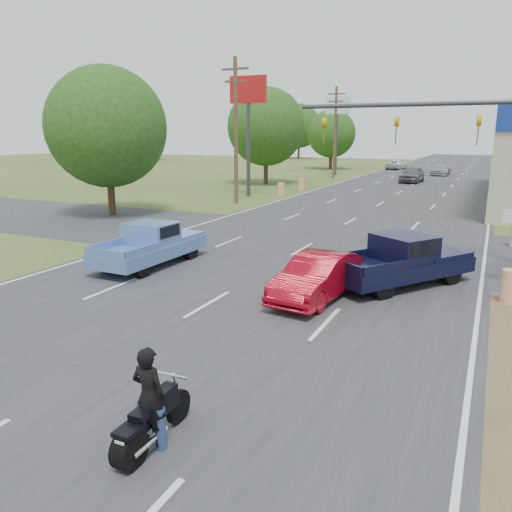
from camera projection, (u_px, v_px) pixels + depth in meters
The scene contains 23 objects.
main_road at pixel (400, 193), 42.69m from camera, with size 15.00×180.00×0.02m, color #2D2D30.
cross_road at pixel (317, 241), 23.39m from camera, with size 120.00×10.00×0.02m, color #2D2D30.
utility_pole_5 at pixel (236, 128), 34.87m from camera, with size 2.00×0.28×10.00m.
utility_pole_6 at pixel (335, 130), 55.92m from camera, with size 2.00×0.28×10.00m.
tree_0 at pixel (107, 127), 29.74m from camera, with size 7.14×7.14×8.84m.
tree_1 at pixel (266, 127), 48.76m from camera, with size 7.56×7.56×9.36m.
tree_2 at pixel (331, 134), 70.25m from camera, with size 6.72×6.72×8.32m.
tree_4 at pixel (139, 124), 94.72m from camera, with size 9.24×9.24×11.44m.
tree_6 at pixel (299, 126), 101.91m from camera, with size 8.82×8.82×10.92m.
barrel_0 at pixel (511, 287), 14.68m from camera, with size 0.56×0.56×1.00m, color orange.
barrel_2 at pixel (281, 189), 40.86m from camera, with size 0.56×0.56×1.00m, color orange.
barrel_3 at pixel (302, 185), 44.24m from camera, with size 0.56×0.56×1.00m, color orange.
pole_sign_left_near at pixel (248, 103), 38.35m from camera, with size 3.00×0.35×9.20m.
pole_sign_left_far at pixel (337, 114), 59.41m from camera, with size 3.00×0.35×9.20m.
signal_mast at pixel (458, 136), 18.95m from camera, with size 9.12×0.40×7.00m.
red_convertible at pixel (317, 277), 15.02m from camera, with size 1.44×4.12×1.36m, color maroon.
motorcycle at pixel (149, 424), 7.83m from camera, with size 0.59×1.93×0.98m.
rider at pixel (149, 401), 7.78m from camera, with size 0.59×0.39×1.62m, color black.
blue_pickup at pixel (152, 243), 18.95m from camera, with size 2.01×4.98×1.64m.
navy_pickup at pixel (403, 260), 16.42m from camera, with size 4.46×5.27×1.68m.
distant_car_grey at pixel (412, 175), 51.46m from camera, with size 1.95×4.83×1.65m, color #5B5B60.
distant_car_silver at pixel (441, 169), 60.79m from camera, with size 2.02×4.96×1.44m, color #9E9EA2.
distant_car_white at pixel (396, 165), 70.76m from camera, with size 2.14×4.64×1.29m, color silver.
Camera 1 is at (7.24, -3.91, 4.87)m, focal length 35.00 mm.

